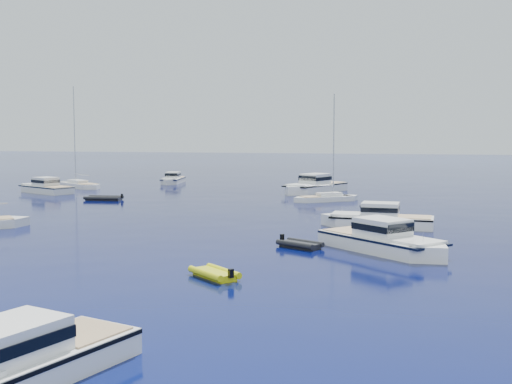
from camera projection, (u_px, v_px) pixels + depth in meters
ground at (181, 284)px, 32.66m from camera, size 400.00×400.00×0.00m
motor_cruiser_right at (384, 252)px, 41.32m from camera, size 9.89×9.32×2.73m
motor_cruiser_centre at (378, 227)px, 52.11m from camera, size 9.84×3.51×2.54m
motor_cruiser_far_l at (45, 193)px, 81.49m from camera, size 9.93×6.99×2.53m
motor_cruiser_distant at (314, 192)px, 81.88m from camera, size 8.36×11.95×3.04m
motor_cruiser_horizon at (173, 183)px, 96.87m from camera, size 3.57×8.40×2.14m
sailboat_centre at (326, 201)px, 71.59m from camera, size 8.10×6.55×12.27m
sailboat_far_l at (79, 188)px, 88.98m from camera, size 9.59×7.56×14.43m
tender_yellow at (214, 278)px, 33.96m from camera, size 3.54×3.42×0.95m
tender_grey_near at (300, 248)px, 42.78m from camera, size 3.60×3.10×0.95m
tender_grey_far at (104, 200)px, 72.73m from camera, size 4.48×2.65×0.95m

